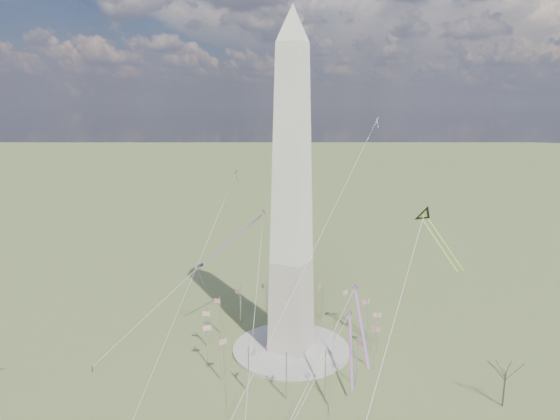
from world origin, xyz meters
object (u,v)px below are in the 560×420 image
at_px(washington_monument, 292,197).
at_px(tree_near, 506,371).
at_px(kite_delta_black, 426,218).
at_px(person_west, 93,369).

relative_size(washington_monument, tree_near, 7.34).
xyz_separation_m(washington_monument, tree_near, (60.05, -2.64, -38.23)).
distance_m(washington_monument, kite_delta_black, 37.87).
height_order(tree_near, kite_delta_black, kite_delta_black).
relative_size(person_west, kite_delta_black, 0.10).
bearing_deg(washington_monument, kite_delta_black, 12.13).
height_order(person_west, kite_delta_black, kite_delta_black).
bearing_deg(kite_delta_black, person_west, -20.12).
bearing_deg(kite_delta_black, tree_near, 106.82).
relative_size(washington_monument, kite_delta_black, 6.45).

